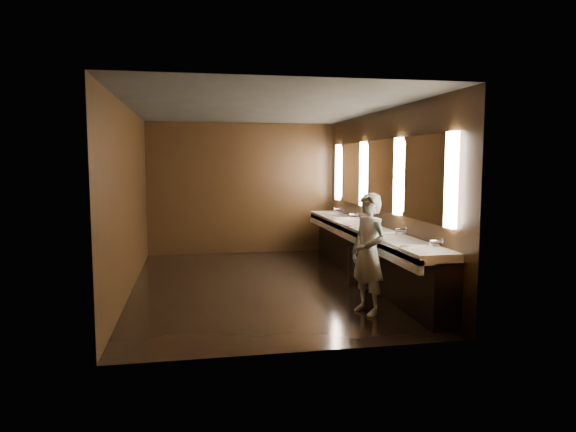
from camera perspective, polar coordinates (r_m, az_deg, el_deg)
The scene contains 10 objects.
floor at distance 8.34m, azimuth -3.03°, elevation -7.62°, with size 6.00×6.00×0.00m, color black.
ceiling at distance 8.14m, azimuth -3.15°, elevation 11.90°, with size 4.00×6.00×0.02m, color #2D2D2B.
wall_back at distance 11.10m, azimuth -5.13°, elevation 3.08°, with size 4.00×0.02×2.80m, color black.
wall_front at distance 5.17m, azimuth 1.29°, elevation -0.23°, with size 4.00×0.02×2.80m, color black.
wall_left at distance 8.11m, azimuth -17.25°, elevation 1.76°, with size 0.02×6.00×2.80m, color black.
wall_right at distance 8.61m, azimuth 10.23°, elevation 2.17°, with size 0.02×6.00×2.80m, color black.
sink_counter at distance 8.65m, azimuth 8.83°, elevation -3.83°, with size 0.55×5.40×1.01m.
mirror_band at distance 8.59m, azimuth 10.15°, elevation 4.50°, with size 0.06×5.03×1.15m.
person at distance 6.73m, azimuth 8.92°, elevation -4.14°, with size 0.57×0.38×1.57m, color #91C3D8.
trash_bin at distance 8.35m, azimuth 8.05°, elevation -5.47°, with size 0.40×0.40×0.62m, color black.
Camera 1 is at (-1.06, -8.03, 1.96)m, focal length 32.00 mm.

